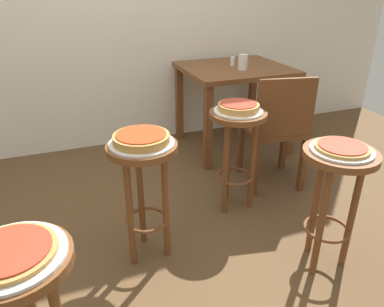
# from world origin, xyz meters

# --- Properties ---
(ground_plane) EXTENTS (6.00, 6.00, 0.00)m
(ground_plane) POSITION_xyz_m (0.00, 0.00, 0.00)
(ground_plane) COLOR brown
(stool_foreground) EXTENTS (0.36, 0.36, 0.68)m
(stool_foreground) POSITION_xyz_m (-0.67, -0.70, 0.50)
(stool_foreground) COLOR brown
(stool_foreground) RESTS_ON ground_plane
(serving_plate_foreground) EXTENTS (0.33, 0.33, 0.01)m
(serving_plate_foreground) POSITION_xyz_m (-0.67, -0.70, 0.69)
(serving_plate_foreground) COLOR silver
(serving_plate_foreground) RESTS_ON stool_foreground
(pizza_foreground) EXTENTS (0.28, 0.28, 0.02)m
(pizza_foreground) POSITION_xyz_m (-0.67, -0.70, 0.70)
(pizza_foreground) COLOR #B78442
(pizza_foreground) RESTS_ON serving_plate_foreground
(stool_middle) EXTENTS (0.36, 0.36, 0.68)m
(stool_middle) POSITION_xyz_m (0.77, -0.45, 0.50)
(stool_middle) COLOR brown
(stool_middle) RESTS_ON ground_plane
(serving_plate_middle) EXTENTS (0.30, 0.30, 0.01)m
(serving_plate_middle) POSITION_xyz_m (0.77, -0.45, 0.69)
(serving_plate_middle) COLOR silver
(serving_plate_middle) RESTS_ON stool_middle
(pizza_middle) EXTENTS (0.26, 0.26, 0.02)m
(pizza_middle) POSITION_xyz_m (0.77, -0.45, 0.70)
(pizza_middle) COLOR #B78442
(pizza_middle) RESTS_ON serving_plate_middle
(stool_leftside) EXTENTS (0.36, 0.36, 0.68)m
(stool_leftside) POSITION_xyz_m (-0.11, -0.03, 0.50)
(stool_leftside) COLOR brown
(stool_leftside) RESTS_ON ground_plane
(serving_plate_leftside) EXTENTS (0.33, 0.33, 0.01)m
(serving_plate_leftside) POSITION_xyz_m (-0.11, -0.03, 0.69)
(serving_plate_leftside) COLOR silver
(serving_plate_leftside) RESTS_ON stool_leftside
(pizza_leftside) EXTENTS (0.28, 0.28, 0.05)m
(pizza_leftside) POSITION_xyz_m (-0.11, -0.03, 0.72)
(pizza_leftside) COLOR #B78442
(pizza_leftside) RESTS_ON serving_plate_leftside
(stool_rear) EXTENTS (0.36, 0.36, 0.68)m
(stool_rear) POSITION_xyz_m (0.57, 0.24, 0.50)
(stool_rear) COLOR brown
(stool_rear) RESTS_ON ground_plane
(serving_plate_rear) EXTENTS (0.31, 0.31, 0.01)m
(serving_plate_rear) POSITION_xyz_m (0.57, 0.24, 0.69)
(serving_plate_rear) COLOR white
(serving_plate_rear) RESTS_ON stool_rear
(pizza_rear) EXTENTS (0.25, 0.25, 0.05)m
(pizza_rear) POSITION_xyz_m (0.57, 0.24, 0.72)
(pizza_rear) COLOR tan
(pizza_rear) RESTS_ON serving_plate_rear
(dining_table) EXTENTS (0.88, 0.80, 0.74)m
(dining_table) POSITION_xyz_m (1.01, 1.15, 0.62)
(dining_table) COLOR brown
(dining_table) RESTS_ON ground_plane
(cup_near_edge) EXTENTS (0.08, 0.08, 0.12)m
(cup_near_edge) POSITION_xyz_m (1.01, 1.03, 0.80)
(cup_near_edge) COLOR silver
(cup_near_edge) RESTS_ON dining_table
(condiment_shaker) EXTENTS (0.04, 0.04, 0.07)m
(condiment_shaker) POSITION_xyz_m (1.01, 1.20, 0.78)
(condiment_shaker) COLOR white
(condiment_shaker) RESTS_ON dining_table
(wooden_chair) EXTENTS (0.47, 0.47, 0.85)m
(wooden_chair) POSITION_xyz_m (0.97, 0.39, 0.47)
(wooden_chair) COLOR #5B3319
(wooden_chair) RESTS_ON ground_plane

